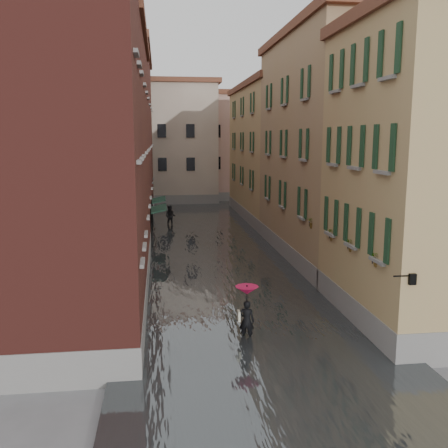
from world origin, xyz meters
TOP-DOWN VIEW (x-y plane):
  - ground at (0.00, 0.00)m, footprint 120.00×120.00m
  - floodwater at (0.00, 13.00)m, footprint 10.00×60.00m
  - building_left_near at (-7.00, -2.00)m, footprint 6.00×8.00m
  - building_left_mid at (-7.00, 9.00)m, footprint 6.00×14.00m
  - building_left_far at (-7.00, 24.00)m, footprint 6.00×16.00m
  - building_right_near at (7.00, -2.00)m, footprint 6.00×8.00m
  - building_right_mid at (7.00, 9.00)m, footprint 6.00×14.00m
  - building_right_far at (7.00, 24.00)m, footprint 6.00×16.00m
  - building_end_cream at (-3.00, 38.00)m, footprint 12.00×9.00m
  - building_end_pink at (6.00, 40.00)m, footprint 10.00×9.00m
  - awning_near at (-3.48, 13.76)m, footprint 1.09×3.15m
  - awning_far at (-3.49, 18.69)m, footprint 1.09×2.90m
  - wall_lantern at (4.33, -6.00)m, footprint 0.71×0.22m
  - window_planters at (4.12, -0.58)m, footprint 0.59×8.29m
  - pedestrian_main at (-0.32, -3.11)m, footprint 0.86×0.86m
  - pedestrian_far at (-2.52, 20.75)m, footprint 1.02×0.89m

SIDE VIEW (x-z plane):
  - ground at x=0.00m, z-range 0.00..0.00m
  - floodwater at x=0.00m, z-range 0.00..0.20m
  - pedestrian_far at x=-2.52m, z-range 0.00..1.80m
  - pedestrian_main at x=-0.32m, z-range 0.19..2.25m
  - awning_far at x=-3.49m, z-range 1.06..3.86m
  - awning_near at x=-3.48m, z-range 1.07..3.87m
  - wall_lantern at x=4.33m, z-range 2.83..3.18m
  - window_planters at x=4.12m, z-range 3.09..3.93m
  - building_right_near at x=7.00m, z-range 0.00..11.50m
  - building_right_far at x=7.00m, z-range 0.00..11.50m
  - building_end_pink at x=6.00m, z-range 0.00..12.00m
  - building_left_mid at x=-7.00m, z-range 0.00..12.50m
  - building_left_near at x=-7.00m, z-range 0.00..13.00m
  - building_right_mid at x=7.00m, z-range 0.00..13.00m
  - building_end_cream at x=-3.00m, z-range 0.00..13.00m
  - building_left_far at x=-7.00m, z-range 0.00..14.00m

